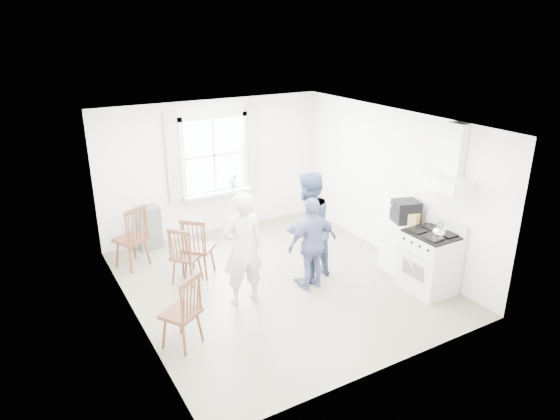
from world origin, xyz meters
The scene contains 17 objects.
room_shell centered at (0.00, 0.00, 1.30)m, with size 4.62×5.12×2.64m.
window_assembly centered at (0.00, 2.45, 1.46)m, with size 1.88×0.24×1.70m.
range_hood centered at (2.07, -1.35, 1.90)m, with size 0.45×0.76×0.94m.
shelf_unit centered at (-1.40, 2.33, 0.40)m, with size 0.40×0.30×0.80m, color slate.
gas_stove centered at (1.91, -1.35, 0.48)m, with size 0.68×0.76×1.12m.
kettle centered at (1.83, -1.53, 1.04)m, with size 0.19×0.19×0.26m.
low_cabinet centered at (1.98, -0.65, 0.45)m, with size 0.50×0.55×0.90m, color white.
stereo_stack centered at (1.97, -0.70, 1.08)m, with size 0.49×0.46×0.35m.
cardboard_box centered at (2.02, -0.83, 1.00)m, with size 0.30×0.22×0.19m, color tan.
windsor_chair_a centered at (-1.82, 1.64, 0.67)m, with size 0.61×0.61×1.10m.
windsor_chair_b centered at (-1.07, 0.80, 0.63)m, with size 0.61×0.61×1.04m.
windsor_chair_c centered at (-1.84, -0.91, 0.62)m, with size 0.59×0.59×1.02m.
person_left centered at (-0.74, -0.25, 0.87)m, with size 0.63×0.63×1.73m, color silver.
person_mid centered at (0.47, -0.12, 0.90)m, with size 0.88×0.88×1.80m, color #405478.
person_right centered at (0.38, -0.39, 0.74)m, with size 0.87×0.87×1.49m, color navy.
potted_plant centered at (0.34, 2.36, 1.00)m, with size 0.17×0.17×0.30m, color #377C3E.
windsor_chair_d centered at (-1.34, 0.68, 0.59)m, with size 0.57×0.57×0.97m.
Camera 1 is at (-3.53, -6.18, 3.93)m, focal length 32.00 mm.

